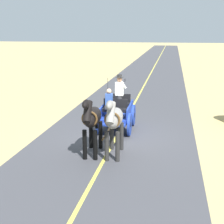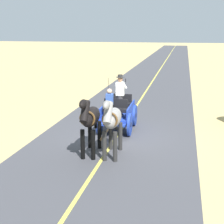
{
  "view_description": "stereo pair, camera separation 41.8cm",
  "coord_description": "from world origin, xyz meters",
  "views": [
    {
      "loc": [
        -2.16,
        12.52,
        4.32
      ],
      "look_at": [
        0.16,
        0.36,
        1.1
      ],
      "focal_mm": 50.83,
      "sensor_mm": 36.0,
      "label": 1
    },
    {
      "loc": [
        -2.57,
        12.44,
        4.32
      ],
      "look_at": [
        0.16,
        0.36,
        1.1
      ],
      "focal_mm": 50.83,
      "sensor_mm": 36.0,
      "label": 2
    }
  ],
  "objects": [
    {
      "name": "ground_plane",
      "position": [
        0.0,
        0.0,
        0.0
      ],
      "size": [
        200.0,
        200.0,
        0.0
      ],
      "primitive_type": "plane",
      "color": "tan"
    },
    {
      "name": "road_surface",
      "position": [
        0.0,
        0.0,
        0.0
      ],
      "size": [
        6.43,
        160.0,
        0.01
      ],
      "primitive_type": "cube",
      "color": "#424247",
      "rests_on": "ground"
    },
    {
      "name": "road_centre_stripe",
      "position": [
        0.0,
        0.0,
        0.01
      ],
      "size": [
        0.12,
        160.0,
        0.0
      ],
      "primitive_type": "cube",
      "color": "#DBCC4C",
      "rests_on": "road_surface"
    },
    {
      "name": "horse_drawn_carriage",
      "position": [
        0.16,
        -0.76,
        0.82
      ],
      "size": [
        1.44,
        4.51,
        2.5
      ],
      "color": "#1E3899",
      "rests_on": "ground"
    },
    {
      "name": "horse_near_side",
      "position": [
        -0.28,
        2.27,
        1.32
      ],
      "size": [
        0.61,
        2.13,
        2.21
      ],
      "color": "gray",
      "rests_on": "ground"
    },
    {
      "name": "horse_off_side",
      "position": [
        0.5,
        2.28,
        1.32
      ],
      "size": [
        0.65,
        2.13,
        2.21
      ],
      "color": "black",
      "rests_on": "ground"
    }
  ]
}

